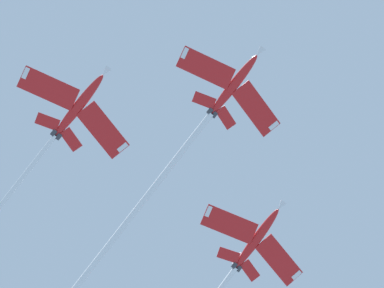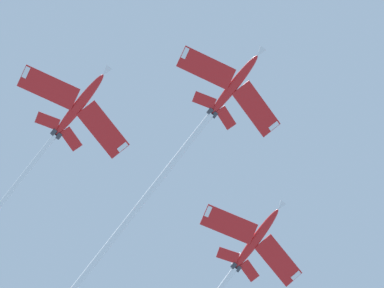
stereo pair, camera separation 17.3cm
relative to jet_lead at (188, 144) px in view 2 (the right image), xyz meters
name	(u,v)px [view 2 (the right image)]	position (x,y,z in m)	size (l,w,h in m)	color
jet_lead	(188,144)	(0.00, 0.00, 0.00)	(19.85, 50.90, 14.80)	red
jet_right_wing	(47,146)	(19.52, -9.89, -3.76)	(19.85, 48.98, 14.24)	red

